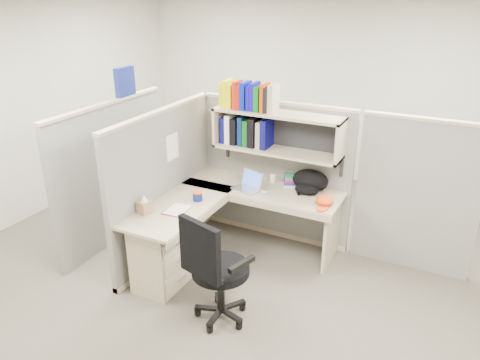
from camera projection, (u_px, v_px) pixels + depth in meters
The scene contains 14 objects.
ground at pixel (239, 271), 4.93m from camera, with size 6.00×6.00×0.00m, color #3C372E.
room_shell at pixel (239, 122), 4.30m from camera, with size 6.00×6.00×6.00m.
cubicle at pixel (228, 171), 5.10m from camera, with size 3.79×1.84×1.95m.
desk at pixel (190, 238), 4.69m from camera, with size 1.74×1.75×0.73m.
laptop at pixel (246, 181), 5.02m from camera, with size 0.28×0.28×0.20m, color silver, non-canonical shape.
backpack at pixel (309, 182), 4.97m from camera, with size 0.39×0.30×0.23m, color black, non-canonical shape.
orange_cap at pixel (325, 200), 4.71m from camera, with size 0.18×0.21×0.10m, color #D24312, non-canonical shape.
snack_canister at pixel (198, 196), 4.80m from camera, with size 0.10×0.10×0.10m.
tissue_box at pixel (144, 204), 4.52m from camera, with size 0.12×0.12×0.19m, color #967755, non-canonical shape.
mouse at pixel (264, 192), 4.97m from camera, with size 0.09×0.06×0.03m, color #8DAEC8.
paper_cup at pixel (273, 178), 5.25m from camera, with size 0.06×0.06×0.09m, color white.
book_stack at pixel (291, 179), 5.20m from camera, with size 0.17×0.23×0.11m, color gray, non-canonical shape.
loose_paper at pixel (177, 209), 4.62m from camera, with size 0.19×0.25×0.00m, color silver, non-canonical shape.
task_chair at pixel (217, 285), 4.06m from camera, with size 0.61×0.56×1.06m.
Camera 1 is at (1.89, -3.72, 2.80)m, focal length 35.00 mm.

